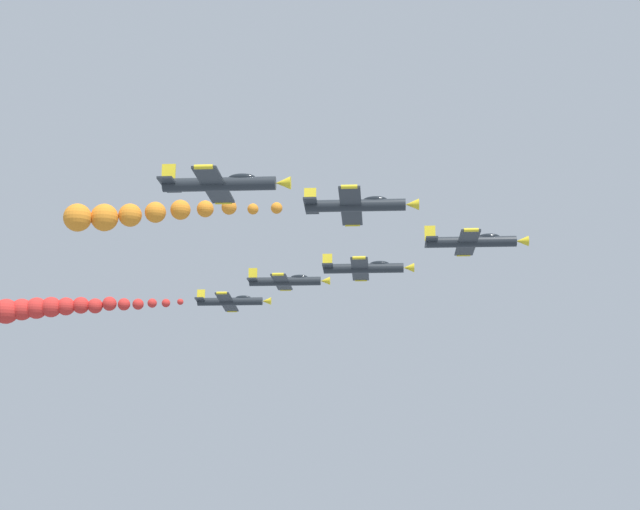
{
  "coord_description": "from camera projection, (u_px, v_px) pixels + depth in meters",
  "views": [
    {
      "loc": [
        99.87,
        6.51,
        99.61
      ],
      "look_at": [
        0.0,
        0.0,
        122.13
      ],
      "focal_mm": 53.41,
      "sensor_mm": 36.0,
      "label": 1
    }
  ],
  "objects": [
    {
      "name": "airplane_right_inner",
      "position": [
        357.0,
        205.0,
        85.49
      ],
      "size": [
        9.54,
        10.35,
        2.54
      ],
      "rotation": [
        0.0,
        -0.11,
        0.0
      ],
      "color": "#23282D"
    },
    {
      "name": "airplane_right_outer",
      "position": [
        221.0,
        184.0,
        75.35
      ],
      "size": [
        9.56,
        10.35,
        2.32
      ],
      "rotation": [
        0.0,
        -0.01,
        0.0
      ],
      "color": "#23282D"
    },
    {
      "name": "airplane_lead",
      "position": [
        473.0,
        242.0,
        95.68
      ],
      "size": [
        9.57,
        10.35,
        2.34
      ],
      "rotation": [
        0.0,
        -0.04,
        0.0
      ],
      "color": "#23282D"
    },
    {
      "name": "airplane_trailing",
      "position": [
        231.0,
        301.0,
        131.26
      ],
      "size": [
        9.55,
        10.35,
        2.53
      ],
      "rotation": [
        0.0,
        -0.1,
        0.0
      ],
      "color": "#23282D"
    },
    {
      "name": "smoke_trail_right_inner",
      "position": [
        133.0,
        214.0,
        84.25
      ],
      "size": [
        5.51,
        18.85,
        3.55
      ],
      "color": "orange"
    },
    {
      "name": "airplane_left_inner",
      "position": [
        365.0,
        268.0,
        107.35
      ],
      "size": [
        9.56,
        10.35,
        2.37
      ],
      "rotation": [
        0.0,
        -0.07,
        0.0
      ],
      "color": "#23282D"
    },
    {
      "name": "airplane_left_outer",
      "position": [
        286.0,
        281.0,
        119.88
      ],
      "size": [
        9.56,
        10.35,
        2.33
      ],
      "rotation": [
        0.0,
        -0.02,
        0.0
      ],
      "color": "#23282D"
    },
    {
      "name": "smoke_trail_trailing",
      "position": [
        38.0,
        309.0,
        130.64
      ],
      "size": [
        5.68,
        27.59,
        4.21
      ],
      "color": "red"
    }
  ]
}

